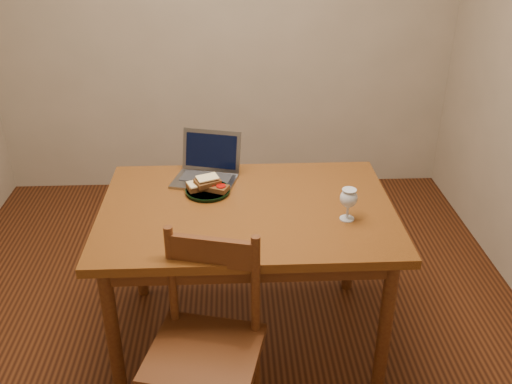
{
  "coord_description": "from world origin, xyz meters",
  "views": [
    {
      "loc": [
        0.04,
        -2.32,
        1.98
      ],
      "look_at": [
        0.15,
        -0.09,
        0.8
      ],
      "focal_mm": 40.0,
      "sensor_mm": 36.0,
      "label": 1
    }
  ],
  "objects_px": {
    "table": "(247,223)",
    "laptop": "(208,166)",
    "chair": "(206,339)",
    "milk_glass": "(348,204)",
    "plate": "(208,191)"
  },
  "relations": [
    {
      "from": "plate",
      "to": "chair",
      "type": "bearing_deg",
      "value": -89.96
    },
    {
      "from": "laptop",
      "to": "milk_glass",
      "type": "bearing_deg",
      "value": -20.79
    },
    {
      "from": "table",
      "to": "laptop",
      "type": "relative_size",
      "value": 3.71
    },
    {
      "from": "chair",
      "to": "milk_glass",
      "type": "xyz_separation_m",
      "value": [
        0.6,
        0.42,
        0.33
      ]
    },
    {
      "from": "plate",
      "to": "milk_glass",
      "type": "relative_size",
      "value": 1.44
    },
    {
      "from": "chair",
      "to": "plate",
      "type": "height_order",
      "value": "chair"
    },
    {
      "from": "table",
      "to": "chair",
      "type": "xyz_separation_m",
      "value": [
        -0.18,
        -0.55,
        -0.18
      ]
    },
    {
      "from": "table",
      "to": "chair",
      "type": "distance_m",
      "value": 0.6
    },
    {
      "from": "laptop",
      "to": "chair",
      "type": "bearing_deg",
      "value": -74.59
    },
    {
      "from": "chair",
      "to": "plate",
      "type": "xyz_separation_m",
      "value": [
        -0.0,
        0.69,
        0.27
      ]
    },
    {
      "from": "plate",
      "to": "milk_glass",
      "type": "height_order",
      "value": "milk_glass"
    },
    {
      "from": "table",
      "to": "plate",
      "type": "xyz_separation_m",
      "value": [
        -0.18,
        0.14,
        0.09
      ]
    },
    {
      "from": "plate",
      "to": "milk_glass",
      "type": "distance_m",
      "value": 0.66
    },
    {
      "from": "chair",
      "to": "laptop",
      "type": "xyz_separation_m",
      "value": [
        -0.0,
        0.86,
        0.32
      ]
    },
    {
      "from": "table",
      "to": "plate",
      "type": "distance_m",
      "value": 0.25
    }
  ]
}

